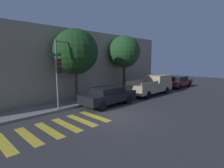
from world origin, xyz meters
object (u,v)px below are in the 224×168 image
object	(u,v)px
sedan_middle	(178,81)
tree_midblock	(124,52)
traffic_light_pole	(63,63)
tree_near_corner	(76,52)
pickup_truck	(152,85)
sedan_near_corner	(108,95)

from	to	relation	value
sedan_middle	tree_midblock	size ratio (longest dim) A/B	0.79
traffic_light_pole	tree_near_corner	size ratio (longest dim) A/B	0.82
traffic_light_pole	tree_near_corner	distance (m)	2.26
pickup_truck	tree_midblock	xyz separation A→B (m)	(-1.50, 2.42, 3.31)
sedan_middle	pickup_truck	bearing A→B (deg)	180.00
traffic_light_pole	sedan_middle	xyz separation A→B (m)	(15.18, -1.27, -2.51)
traffic_light_pole	sedan_middle	distance (m)	15.44
sedan_middle	tree_midblock	bearing A→B (deg)	162.22
sedan_near_corner	tree_near_corner	size ratio (longest dim) A/B	0.77
pickup_truck	tree_midblock	bearing A→B (deg)	121.74
traffic_light_pole	tree_midblock	bearing A→B (deg)	8.61
traffic_light_pole	tree_midblock	xyz separation A→B (m)	(7.63, 1.15, 0.98)
pickup_truck	tree_near_corner	size ratio (longest dim) A/B	0.94
sedan_near_corner	tree_near_corner	distance (m)	4.28
pickup_truck	sedan_middle	distance (m)	6.06
sedan_near_corner	pickup_truck	world-z (taller)	pickup_truck
pickup_truck	tree_near_corner	bearing A→B (deg)	161.80
sedan_near_corner	pickup_truck	size ratio (longest dim) A/B	0.82
pickup_truck	tree_midblock	size ratio (longest dim) A/B	0.94
traffic_light_pole	pickup_truck	distance (m)	9.51
tree_midblock	tree_near_corner	bearing A→B (deg)	180.00
sedan_middle	tree_midblock	distance (m)	8.67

